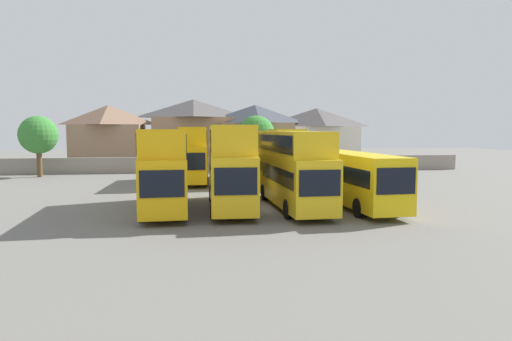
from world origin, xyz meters
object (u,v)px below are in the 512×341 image
bus_7 (285,152)px  tree_behind_wall (38,135)px  bus_1 (163,165)px  bus_2 (230,162)px  bus_3 (292,165)px  bus_5 (194,151)px  house_terrace_far_right (316,136)px  house_terrace_centre (194,132)px  house_terrace_right (255,135)px  bus_6 (240,153)px  tree_left_of_lot (256,134)px  house_terrace_left (109,136)px  bus_4 (354,176)px

bus_7 → tree_behind_wall: bearing=-100.7°
bus_1 → bus_2: bus_2 is taller
tree_behind_wall → bus_3: bearing=-44.8°
bus_5 → house_terrace_far_right: (16.97, 19.25, 1.13)m
house_terrace_centre → bus_7: bearing=-65.7°
bus_7 → bus_2: bearing=-19.0°
house_terrace_right → tree_behind_wall: 26.49m
bus_1 → bus_6: bearing=154.2°
bus_1 → house_terrace_far_right: bearing=147.8°
bus_1 → house_terrace_right: 34.46m
bus_6 → tree_left_of_lot: (3.19, 12.45, 1.66)m
bus_5 → bus_6: 4.42m
bus_3 → bus_6: size_ratio=1.01×
bus_5 → bus_6: bearing=94.0°
bus_7 → tree_left_of_lot: (-1.20, 12.22, 1.57)m
bus_5 → house_terrace_centre: house_terrace_centre is taller
bus_3 → tree_left_of_lot: size_ratio=1.70×
house_terrace_right → tree_left_of_lot: 5.40m
bus_7 → house_terrace_centre: 21.47m
house_terrace_left → tree_left_of_lot: (18.51, -5.71, 0.25)m
house_terrace_left → tree_behind_wall: bearing=-114.4°
bus_5 → house_terrace_far_right: size_ratio=0.92×
bus_2 → bus_3: bus_2 is taller
bus_6 → house_terrace_centre: size_ratio=1.00×
tree_left_of_lot → bus_2: bearing=-101.0°
tree_left_of_lot → house_terrace_left: bearing=162.8°
house_terrace_right → tree_behind_wall: (-24.15, -10.87, 0.16)m
bus_4 → bus_3: bearing=-98.2°
bus_2 → bus_5: bus_2 is taller
tree_behind_wall → tree_left_of_lot: bearing=13.1°
bus_1 → house_terrace_left: house_terrace_left is taller
bus_6 → bus_1: bearing=-24.7°
house_terrace_left → house_terrace_far_right: size_ratio=0.80×
house_terrace_right → bus_1: bearing=-106.9°
bus_7 → house_terrace_left: bearing=-127.9°
house_terrace_right → bus_2: bearing=-100.2°
tree_left_of_lot → tree_behind_wall: 24.23m
bus_2 → tree_behind_wall: size_ratio=1.64×
bus_2 → bus_4: bearing=87.2°
bus_4 → bus_5: bus_5 is taller
bus_2 → house_terrace_right: bearing=171.1°
bus_2 → tree_left_of_lot: (5.32, 27.32, 1.47)m
bus_3 → house_terrace_centre: house_terrace_centre is taller
bus_1 → bus_6: 16.37m
bus_6 → bus_7: bearing=90.6°
bus_1 → tree_behind_wall: (-14.16, 22.08, 1.57)m
house_terrace_far_right → bus_5: bearing=-131.4°
bus_2 → bus_7: bus_2 is taller
bus_2 → house_terrace_far_right: 36.96m
bus_3 → house_terrace_left: 37.41m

